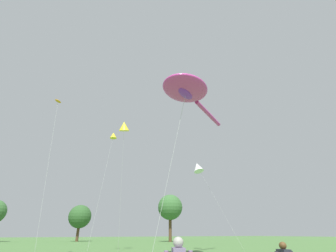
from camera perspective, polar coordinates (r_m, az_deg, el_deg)
The scene contains 7 objects.
big_show_kite at distance 23.53m, azimuth 4.31°, elevation 8.12°, with size 10.88×8.01×14.69m.
small_kite_triangle_green at distance 31.54m, azimuth 6.87°, elevation -9.40°, with size 4.40×3.61×10.10m.
small_kite_box_yellow at distance 25.89m, azimuth -24.07°, elevation 4.51°, with size 0.87×2.05×13.57m.
small_kite_streamer_purple at distance 30.93m, azimuth -10.06°, elevation -0.06°, with size 1.89×2.52×14.61m.
small_kite_diamond_red at distance 30.62m, azimuth -12.46°, elevation -2.19°, with size 2.36×1.78×13.04m.
tree_broad_distant at distance 68.98m, azimuth -19.60°, elevation -19.04°, with size 5.49×5.49×8.38m.
tree_oak_left at distance 63.15m, azimuth 0.50°, elevation -18.21°, with size 5.89×5.89×10.57m.
Camera 1 is at (-7.35, -3.95, 1.80)m, focal length 26.52 mm.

